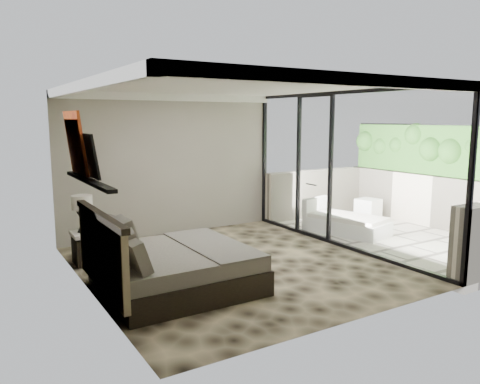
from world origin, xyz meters
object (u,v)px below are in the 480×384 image
ottoman (368,209)px  nightstand (88,249)px  lounger (344,223)px  bed (169,266)px  table_lamp (82,209)px

ottoman → nightstand: bearing=-179.3°
lounger → bed: bearing=-179.9°
nightstand → table_lamp: (-0.06, 0.04, 0.66)m
bed → lounger: size_ratio=1.12×
nightstand → ottoman: 6.40m
bed → nightstand: size_ratio=4.19×
lounger → ottoman: bearing=11.0°
table_lamp → lounger: bearing=-7.3°
nightstand → lounger: 5.04m
nightstand → ottoman: size_ratio=1.02×
bed → ottoman: bed is taller
nightstand → table_lamp: table_lamp is taller
nightstand → table_lamp: bearing=165.7°
bed → nightstand: bed is taller
bed → nightstand: bearing=109.9°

